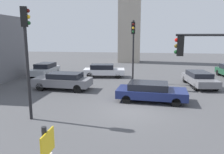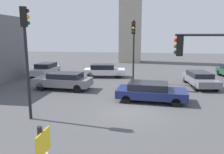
% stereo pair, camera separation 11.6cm
% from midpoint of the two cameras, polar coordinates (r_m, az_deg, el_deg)
% --- Properties ---
extents(ground_plane, '(90.81, 90.81, 0.00)m').
position_cam_midpoint_polar(ground_plane, '(13.75, 5.63, -8.53)').
color(ground_plane, '#4C4C4F').
extents(traffic_light_0, '(3.61, 0.46, 4.92)m').
position_cam_midpoint_polar(traffic_light_0, '(11.99, 24.83, 4.59)').
color(traffic_light_0, black).
rests_on(traffic_light_0, ground_plane).
extents(traffic_light_1, '(0.49, 0.42, 5.94)m').
position_cam_midpoint_polar(traffic_light_1, '(12.32, -21.14, 8.02)').
color(traffic_light_1, black).
rests_on(traffic_light_1, ground_plane).
extents(traffic_light_2, '(0.33, 2.65, 5.91)m').
position_cam_midpoint_polar(traffic_light_2, '(20.14, 5.77, 9.61)').
color(traffic_light_2, black).
rests_on(traffic_light_2, ground_plane).
extents(car_0, '(4.90, 2.47, 1.31)m').
position_cam_midpoint_polar(car_0, '(15.58, 10.13, -3.66)').
color(car_0, navy).
rests_on(car_0, ground_plane).
extents(car_1, '(1.89, 4.47, 1.44)m').
position_cam_midpoint_polar(car_1, '(25.89, -16.69, 1.94)').
color(car_1, '#ADB2B7').
rests_on(car_1, ground_plane).
extents(car_3, '(2.43, 4.88, 1.29)m').
position_cam_midpoint_polar(car_3, '(21.30, 21.94, -0.40)').
color(car_3, slate).
rests_on(car_3, ground_plane).
extents(car_4, '(4.87, 2.25, 1.42)m').
position_cam_midpoint_polar(car_4, '(19.07, -12.26, -0.86)').
color(car_4, slate).
rests_on(car_4, ground_plane).
extents(car_6, '(4.60, 2.34, 1.40)m').
position_cam_midpoint_polar(car_6, '(24.16, -1.92, 1.75)').
color(car_6, silver).
rests_on(car_6, ground_plane).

